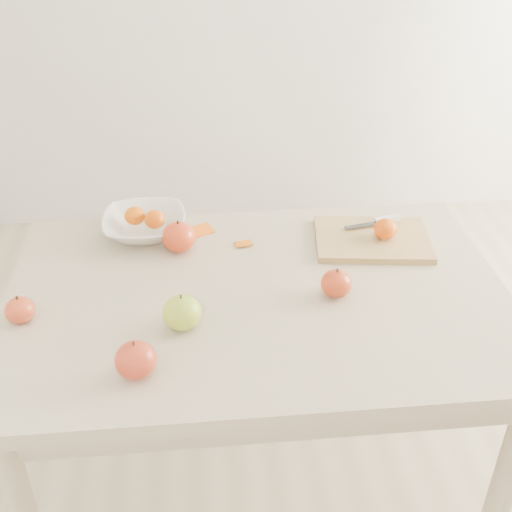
{
  "coord_description": "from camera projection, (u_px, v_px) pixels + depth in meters",
  "views": [
    {
      "loc": [
        -0.13,
        -1.24,
        1.65
      ],
      "look_at": [
        0.0,
        0.05,
        0.82
      ],
      "focal_mm": 45.0,
      "sensor_mm": 36.0,
      "label": 1
    }
  ],
  "objects": [
    {
      "name": "ground",
      "position": [
        258.0,
        492.0,
        1.94
      ],
      "size": [
        3.5,
        3.5,
        0.0
      ],
      "primitive_type": "plane",
      "color": "#C6B293",
      "rests_on": "ground"
    },
    {
      "name": "table",
      "position": [
        258.0,
        324.0,
        1.59
      ],
      "size": [
        1.2,
        0.8,
        0.75
      ],
      "color": "beige",
      "rests_on": "ground"
    },
    {
      "name": "cutting_board",
      "position": [
        372.0,
        239.0,
        1.73
      ],
      "size": [
        0.33,
        0.26,
        0.02
      ],
      "primitive_type": "cube",
      "rotation": [
        0.0,
        0.0,
        -0.12
      ],
      "color": "tan",
      "rests_on": "table"
    },
    {
      "name": "board_tangerine",
      "position": [
        386.0,
        229.0,
        1.7
      ],
      "size": [
        0.06,
        0.06,
        0.05
      ],
      "primitive_type": "ellipsoid",
      "color": "#D64507",
      "rests_on": "cutting_board"
    },
    {
      "name": "fruit_bowl",
      "position": [
        145.0,
        225.0,
        1.75
      ],
      "size": [
        0.23,
        0.23,
        0.06
      ],
      "primitive_type": "imported",
      "color": "white",
      "rests_on": "table"
    },
    {
      "name": "bowl_tangerine_near",
      "position": [
        135.0,
        216.0,
        1.75
      ],
      "size": [
        0.06,
        0.06,
        0.05
      ],
      "primitive_type": "ellipsoid",
      "color": "orange",
      "rests_on": "fruit_bowl"
    },
    {
      "name": "bowl_tangerine_far",
      "position": [
        155.0,
        219.0,
        1.73
      ],
      "size": [
        0.06,
        0.06,
        0.05
      ],
      "primitive_type": "ellipsoid",
      "color": "#CC6007",
      "rests_on": "fruit_bowl"
    },
    {
      "name": "orange_peel_a",
      "position": [
        202.0,
        231.0,
        1.77
      ],
      "size": [
        0.07,
        0.07,
        0.01
      ],
      "primitive_type": "cube",
      "rotation": [
        0.21,
        0.0,
        0.47
      ],
      "color": "orange",
      "rests_on": "table"
    },
    {
      "name": "orange_peel_b",
      "position": [
        244.0,
        244.0,
        1.72
      ],
      "size": [
        0.05,
        0.04,
        0.01
      ],
      "primitive_type": "cube",
      "rotation": [
        -0.14,
        0.0,
        0.19
      ],
      "color": "#D0630E",
      "rests_on": "table"
    },
    {
      "name": "paring_knife",
      "position": [
        383.0,
        220.0,
        1.78
      ],
      "size": [
        0.17,
        0.06,
        0.01
      ],
      "color": "white",
      "rests_on": "cutting_board"
    },
    {
      "name": "apple_green",
      "position": [
        182.0,
        313.0,
        1.41
      ],
      "size": [
        0.09,
        0.09,
        0.08
      ],
      "primitive_type": "ellipsoid",
      "color": "#7A9F15",
      "rests_on": "table"
    },
    {
      "name": "apple_red_c",
      "position": [
        136.0,
        360.0,
        1.28
      ],
      "size": [
        0.08,
        0.08,
        0.08
      ],
      "primitive_type": "ellipsoid",
      "color": "#94050D",
      "rests_on": "table"
    },
    {
      "name": "apple_red_d",
      "position": [
        20.0,
        310.0,
        1.43
      ],
      "size": [
        0.07,
        0.07,
        0.06
      ],
      "primitive_type": "ellipsoid",
      "color": "maroon",
      "rests_on": "table"
    },
    {
      "name": "apple_red_a",
      "position": [
        179.0,
        237.0,
        1.67
      ],
      "size": [
        0.09,
        0.09,
        0.08
      ],
      "primitive_type": "ellipsoid",
      "color": "maroon",
      "rests_on": "table"
    },
    {
      "name": "apple_red_e",
      "position": [
        336.0,
        283.0,
        1.51
      ],
      "size": [
        0.07,
        0.07,
        0.07
      ],
      "primitive_type": "ellipsoid",
      "color": "#8C0405",
      "rests_on": "table"
    }
  ]
}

